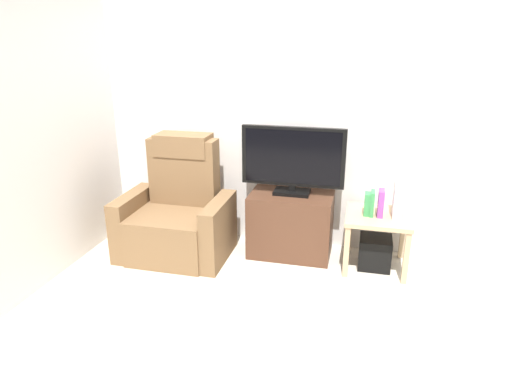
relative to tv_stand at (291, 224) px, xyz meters
name	(u,v)px	position (x,y,z in m)	size (l,w,h in m)	color
ground_plane	(271,301)	(0.00, -0.84, -0.29)	(6.40, 6.40, 0.00)	beige
wall_back	(299,109)	(0.00, 0.29, 1.01)	(6.40, 0.06, 2.60)	silver
wall_side	(34,122)	(-1.88, -0.84, 1.01)	(0.06, 4.48, 2.60)	silver
tv_stand	(291,224)	(0.00, 0.00, 0.00)	(0.74, 0.46, 0.58)	#4C2D1E
television	(293,159)	(0.00, 0.02, 0.61)	(0.92, 0.20, 0.61)	black
recliner_armchair	(178,214)	(-1.03, -0.20, 0.08)	(0.98, 0.78, 1.08)	brown
side_table	(378,223)	(0.76, -0.08, 0.12)	(0.54, 0.54, 0.49)	tan
subwoofer_box	(375,252)	(0.76, -0.08, -0.16)	(0.27, 0.27, 0.27)	black
book_leftmost	(367,204)	(0.66, -0.10, 0.29)	(0.05, 0.11, 0.19)	#388C4C
book_middle	(372,203)	(0.70, -0.10, 0.30)	(0.03, 0.13, 0.21)	#388C4C
book_rightmost	(381,203)	(0.77, -0.10, 0.31)	(0.05, 0.13, 0.23)	purple
game_console	(398,199)	(0.90, -0.07, 0.35)	(0.07, 0.20, 0.30)	white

